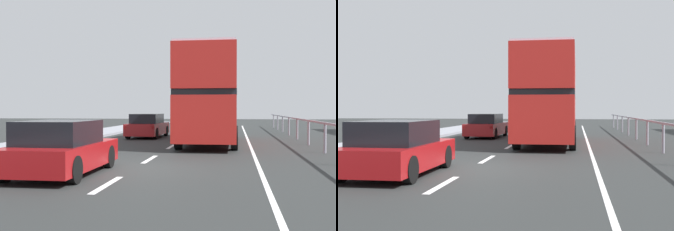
{
  "view_description": "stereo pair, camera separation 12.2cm",
  "coord_description": "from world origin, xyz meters",
  "views": [
    {
      "loc": [
        2.81,
        -12.38,
        1.69
      ],
      "look_at": [
        0.22,
        4.79,
        1.42
      ],
      "focal_mm": 47.67,
      "sensor_mm": 36.0,
      "label": 1
    },
    {
      "loc": [
        2.93,
        -12.36,
        1.69
      ],
      "look_at": [
        0.22,
        4.79,
        1.42
      ],
      "focal_mm": 47.67,
      "sensor_mm": 36.0,
      "label": 2
    }
  ],
  "objects": [
    {
      "name": "bridge_side_railing",
      "position": [
        6.18,
        9.0,
        0.95
      ],
      "size": [
        0.1,
        42.0,
        1.17
      ],
      "color": "gray",
      "rests_on": "ground"
    },
    {
      "name": "ground_plane",
      "position": [
        0.0,
        0.0,
        -0.05
      ],
      "size": [
        75.35,
        120.0,
        0.1
      ],
      "primitive_type": "cube",
      "color": "#282B2A"
    },
    {
      "name": "hatchback_car_near",
      "position": [
        -1.59,
        -1.55,
        0.66
      ],
      "size": [
        1.88,
        4.19,
        1.38
      ],
      "rotation": [
        0.0,
        0.0,
        0.0
      ],
      "color": "maroon",
      "rests_on": "ground"
    },
    {
      "name": "sedan_car_ahead",
      "position": [
        -2.26,
        13.23,
        0.67
      ],
      "size": [
        1.89,
        4.52,
        1.38
      ],
      "rotation": [
        0.0,
        0.0,
        -0.03
      ],
      "color": "maroon",
      "rests_on": "ground"
    },
    {
      "name": "double_decker_bus_red",
      "position": [
        1.63,
        9.47,
        2.32
      ],
      "size": [
        2.58,
        10.52,
        4.34
      ],
      "rotation": [
        0.0,
        0.0,
        0.0
      ],
      "color": "#B31E1A",
      "rests_on": "ground"
    },
    {
      "name": "lane_paint_markings",
      "position": [
        2.19,
        8.32,
        0.0
      ],
      "size": [
        3.63,
        46.0,
        0.01
      ],
      "color": "silver",
      "rests_on": "ground"
    }
  ]
}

